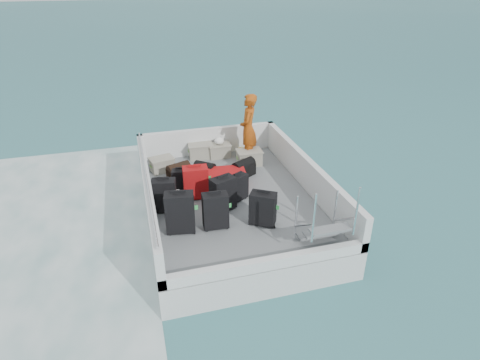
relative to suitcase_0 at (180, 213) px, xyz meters
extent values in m
plane|color=#1B525E|center=(1.23, 1.00, -1.02)|extent=(160.00, 160.00, 0.00)
cube|color=silver|center=(1.23, 1.00, -0.72)|extent=(3.60, 5.00, 0.60)
cube|color=slate|center=(1.23, 1.00, -0.41)|extent=(3.30, 4.70, 0.02)
cube|color=silver|center=(-0.50, 1.00, -0.05)|extent=(0.14, 5.00, 0.70)
cube|color=silver|center=(2.96, 1.00, -0.05)|extent=(0.14, 5.00, 0.70)
cube|color=silver|center=(1.23, 3.43, -0.05)|extent=(3.60, 0.14, 0.70)
cube|color=silver|center=(1.23, -1.43, -0.30)|extent=(3.60, 0.14, 0.20)
cylinder|color=silver|center=(-0.50, 1.00, 0.35)|extent=(0.04, 4.80, 0.04)
cube|color=black|center=(0.00, 0.00, 0.00)|extent=(0.57, 0.38, 0.80)
cube|color=black|center=(-0.20, 0.81, -0.05)|extent=(0.51, 0.36, 0.70)
cube|color=black|center=(0.22, 1.54, -0.15)|extent=(0.39, 0.30, 0.51)
cube|color=black|center=(0.65, -0.04, -0.04)|extent=(0.48, 0.29, 0.72)
cube|color=black|center=(0.94, 0.55, -0.05)|extent=(0.55, 0.44, 0.71)
cube|color=#A8100C|center=(0.50, 1.18, -0.05)|extent=(0.54, 0.35, 0.71)
cube|color=black|center=(1.54, -0.17, -0.07)|extent=(0.56, 0.50, 0.67)
cube|color=black|center=(1.33, 0.84, -0.11)|extent=(0.47, 0.41, 0.58)
cube|color=#A8100C|center=(1.25, 1.57, -0.23)|extent=(0.93, 0.67, 0.34)
cube|color=gray|center=(-0.07, 2.67, -0.24)|extent=(0.59, 0.47, 0.32)
cube|color=gray|center=(0.98, 3.20, -0.22)|extent=(0.61, 0.44, 0.35)
cube|color=gray|center=(1.46, 3.11, -0.24)|extent=(0.54, 0.37, 0.32)
cube|color=gray|center=(2.07, 2.45, -0.23)|extent=(0.59, 0.42, 0.35)
ellipsoid|color=gold|center=(2.03, 3.06, -0.29)|extent=(0.28, 0.26, 0.22)
ellipsoid|color=white|center=(1.46, 3.11, 0.01)|extent=(0.24, 0.24, 0.18)
imported|color=orange|center=(2.11, 2.69, 0.47)|extent=(0.63, 0.75, 1.74)
camera|label=1|loc=(-0.62, -6.27, 3.93)|focal=30.00mm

